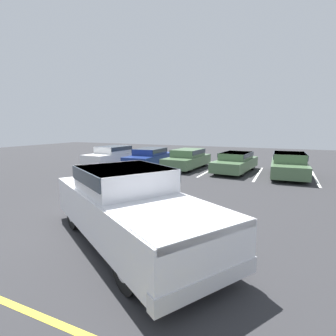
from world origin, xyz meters
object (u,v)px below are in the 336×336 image
at_px(pickup_truck, 131,206).
at_px(parked_sedan_e, 289,164).
at_px(wheel_stop_curb, 208,162).
at_px(parked_sedan_b, 150,157).
at_px(parked_sedan_a, 113,154).
at_px(parked_sedan_d, 236,161).
at_px(parked_sedan_c, 188,158).

height_order(pickup_truck, parked_sedan_e, pickup_truck).
bearing_deg(wheel_stop_curb, parked_sedan_b, -138.13).
relative_size(parked_sedan_e, wheel_stop_curb, 2.57).
distance_m(parked_sedan_a, parked_sedan_b, 3.08).
bearing_deg(parked_sedan_d, pickup_truck, 3.75).
bearing_deg(parked_sedan_d, parked_sedan_c, -85.38).
bearing_deg(wheel_stop_curb, parked_sedan_a, -154.67).
xyz_separation_m(parked_sedan_a, parked_sedan_e, (11.89, -0.16, 0.01)).
bearing_deg(parked_sedan_c, parked_sedan_b, -83.60).
relative_size(pickup_truck, wheel_stop_curb, 3.23).
bearing_deg(wheel_stop_curb, parked_sedan_e, -30.41).
xyz_separation_m(pickup_truck, wheel_stop_curb, (-2.09, 13.95, -0.83)).
relative_size(parked_sedan_a, parked_sedan_e, 1.04).
height_order(pickup_truck, wheel_stop_curb, pickup_truck).
xyz_separation_m(pickup_truck, parked_sedan_e, (3.38, 10.74, -0.21)).
distance_m(parked_sedan_a, wheel_stop_curb, 7.14).
bearing_deg(pickup_truck, parked_sedan_d, 119.36).
relative_size(parked_sedan_a, parked_sedan_d, 1.04).
relative_size(pickup_truck, parked_sedan_d, 1.25).
bearing_deg(wheel_stop_curb, parked_sedan_d, -49.19).
height_order(pickup_truck, parked_sedan_a, pickup_truck).
height_order(parked_sedan_c, parked_sedan_d, parked_sedan_c).
relative_size(parked_sedan_b, parked_sedan_e, 1.02).
xyz_separation_m(parked_sedan_a, parked_sedan_c, (5.82, 0.21, -0.02)).
relative_size(pickup_truck, parked_sedan_a, 1.21).
bearing_deg(parked_sedan_d, parked_sedan_e, 90.22).
relative_size(parked_sedan_a, parked_sedan_b, 1.03).
xyz_separation_m(parked_sedan_c, parked_sedan_e, (6.08, -0.37, 0.02)).
distance_m(parked_sedan_b, wheel_stop_curb, 4.54).
bearing_deg(parked_sedan_e, parked_sedan_a, -92.76).
xyz_separation_m(pickup_truck, parked_sedan_c, (-2.70, 11.11, -0.23)).
height_order(pickup_truck, parked_sedan_d, pickup_truck).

